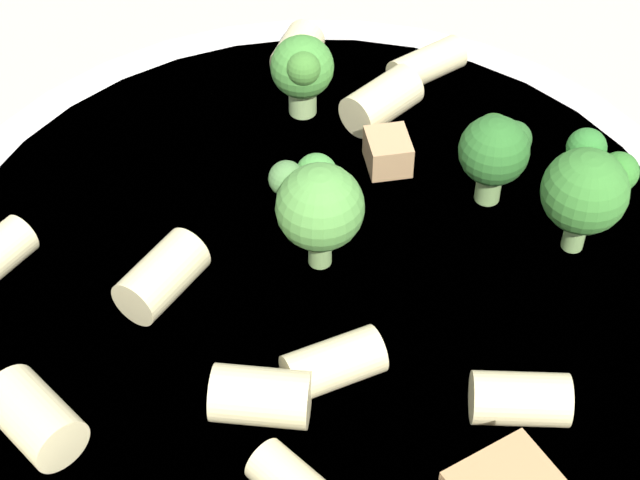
{
  "coord_description": "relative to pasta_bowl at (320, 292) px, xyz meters",
  "views": [
    {
      "loc": [
        -0.02,
        -0.24,
        0.29
      ],
      "look_at": [
        0.0,
        0.0,
        0.05
      ],
      "focal_mm": 60.0,
      "sensor_mm": 36.0,
      "label": 1
    }
  ],
  "objects": [
    {
      "name": "broccoli_floret_0",
      "position": [
        0.09,
        0.01,
        0.04
      ],
      "size": [
        0.03,
        0.03,
        0.04
      ],
      "color": "#84AD60",
      "rests_on": "pasta_bowl"
    },
    {
      "name": "ground_plane",
      "position": [
        0.0,
        0.0,
        -0.02
      ],
      "size": [
        2.0,
        2.0,
        0.0
      ],
      "primitive_type": "plane",
      "color": "#BCB29E"
    },
    {
      "name": "rigatoni_1",
      "position": [
        0.0,
        0.11,
        0.02
      ],
      "size": [
        0.02,
        0.03,
        0.02
      ],
      "primitive_type": "cylinder",
      "rotation": [
        1.57,
        0.0,
        2.73
      ],
      "color": "beige",
      "rests_on": "pasta_bowl"
    },
    {
      "name": "chicken_chunk_1",
      "position": [
        0.03,
        0.05,
        0.02
      ],
      "size": [
        0.02,
        0.02,
        0.01
      ],
      "primitive_type": "cube",
      "rotation": [
        0.0,
        0.0,
        1.66
      ],
      "color": "tan",
      "rests_on": "pasta_bowl"
    },
    {
      "name": "rigatoni_2",
      "position": [
        -0.02,
        -0.06,
        0.02
      ],
      "size": [
        0.03,
        0.02,
        0.02
      ],
      "primitive_type": "cylinder",
      "rotation": [
        1.57,
        0.0,
        1.38
      ],
      "color": "beige",
      "rests_on": "pasta_bowl"
    },
    {
      "name": "rigatoni_7",
      "position": [
        0.03,
        0.07,
        0.02
      ],
      "size": [
        0.03,
        0.03,
        0.02
      ],
      "primitive_type": "cylinder",
      "rotation": [
        1.57,
        0.0,
        2.27
      ],
      "color": "beige",
      "rests_on": "pasta_bowl"
    },
    {
      "name": "broccoli_floret_1",
      "position": [
        -0.0,
        0.08,
        0.04
      ],
      "size": [
        0.02,
        0.02,
        0.03
      ],
      "color": "#9EC175",
      "rests_on": "pasta_bowl"
    },
    {
      "name": "rigatoni_9",
      "position": [
        0.05,
        -0.06,
        0.02
      ],
      "size": [
        0.03,
        0.02,
        0.02
      ],
      "primitive_type": "cylinder",
      "rotation": [
        1.57,
        0.0,
        1.45
      ],
      "color": "beige",
      "rests_on": "pasta_bowl"
    },
    {
      "name": "broccoli_floret_2",
      "position": [
        0.06,
        0.03,
        0.04
      ],
      "size": [
        0.03,
        0.03,
        0.03
      ],
      "color": "#84AD60",
      "rests_on": "pasta_bowl"
    },
    {
      "name": "pasta_bowl",
      "position": [
        0.0,
        0.0,
        0.0
      ],
      "size": [
        0.28,
        0.28,
        0.04
      ],
      "color": "silver",
      "rests_on": "ground_plane"
    },
    {
      "name": "rigatoni_6",
      "position": [
        -0.08,
        -0.06,
        0.02
      ],
      "size": [
        0.03,
        0.03,
        0.02
      ],
      "primitive_type": "cylinder",
      "rotation": [
        1.57,
        0.0,
        0.69
      ],
      "color": "beige",
      "rests_on": "pasta_bowl"
    },
    {
      "name": "rigatoni_4",
      "position": [
        0.0,
        -0.05,
        0.02
      ],
      "size": [
        0.03,
        0.02,
        0.01
      ],
      "primitive_type": "cylinder",
      "rotation": [
        1.57,
        0.0,
        1.91
      ],
      "color": "beige",
      "rests_on": "pasta_bowl"
    },
    {
      "name": "broccoli_floret_3",
      "position": [
        -0.0,
        0.01,
        0.04
      ],
      "size": [
        0.03,
        0.03,
        0.04
      ],
      "color": "#84AD60",
      "rests_on": "pasta_bowl"
    },
    {
      "name": "rigatoni_3",
      "position": [
        -0.05,
        -0.01,
        0.02
      ],
      "size": [
        0.03,
        0.03,
        0.02
      ],
      "primitive_type": "cylinder",
      "rotation": [
        1.57,
        0.0,
        2.49
      ],
      "color": "beige",
      "rests_on": "pasta_bowl"
    },
    {
      "name": "rigatoni_8",
      "position": [
        0.05,
        0.09,
        0.02
      ],
      "size": [
        0.03,
        0.03,
        0.01
      ],
      "primitive_type": "cylinder",
      "rotation": [
        1.57,
        0.0,
        2.1
      ],
      "color": "beige",
      "rests_on": "pasta_bowl"
    }
  ]
}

